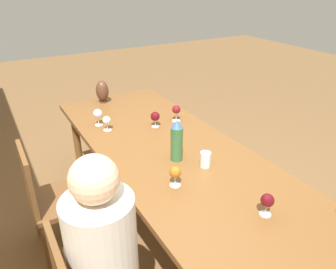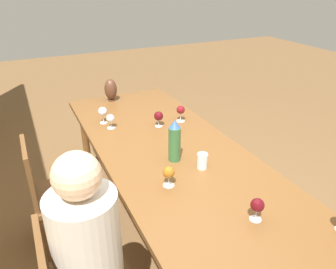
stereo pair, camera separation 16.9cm
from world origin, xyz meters
TOP-DOWN VIEW (x-y plane):
  - ground_plane at (0.00, 0.00)m, footprint 14.00×14.00m
  - dining_table at (0.00, 0.00)m, footprint 2.74×0.99m
  - water_bottle at (-0.09, 0.04)m, footprint 0.08×0.08m
  - water_tumbler at (-0.26, -0.08)m, footprint 0.07×0.07m
  - vase at (1.22, 0.10)m, footprint 0.12×0.12m
  - wine_glass_0 at (-0.81, -0.07)m, footprint 0.07×0.07m
  - wine_glass_1 at (-0.35, 0.21)m, footprint 0.07×0.07m
  - wine_glass_2 at (0.46, -0.08)m, footprint 0.08×0.08m
  - wine_glass_4 at (0.72, 0.32)m, footprint 0.08×0.08m
  - wine_glass_5 at (0.59, 0.29)m, footprint 0.07×0.07m
  - wine_glass_6 at (0.47, -0.29)m, footprint 0.07×0.07m
  - chair_far at (0.35, 0.83)m, footprint 0.44×0.44m
  - person_near at (-0.61, 0.75)m, footprint 0.33×0.33m

SIDE VIEW (x-z plane):
  - ground_plane at x=0.00m, z-range 0.00..0.00m
  - chair_far at x=0.35m, z-range 0.03..0.92m
  - person_near at x=-0.61m, z-range 0.05..1.33m
  - dining_table at x=0.00m, z-range 0.32..1.10m
  - water_tumbler at x=-0.26m, z-range 0.78..0.88m
  - wine_glass_5 at x=0.59m, z-range 0.80..0.92m
  - wine_glass_2 at x=0.46m, z-range 0.80..0.93m
  - wine_glass_0 at x=-0.81m, z-range 0.80..0.93m
  - wine_glass_1 at x=-0.35m, z-range 0.80..0.94m
  - wine_glass_6 at x=0.47m, z-range 0.81..0.95m
  - wine_glass_4 at x=0.72m, z-range 0.81..0.95m
  - vase at x=1.22m, z-range 0.78..1.01m
  - water_bottle at x=-0.09m, z-range 0.78..1.07m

